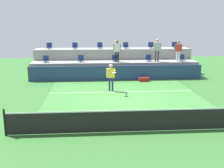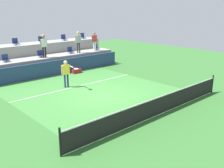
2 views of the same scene
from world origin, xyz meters
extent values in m
plane|color=#336B2D|center=(0.00, 0.00, 0.00)|extent=(40.00, 40.00, 0.00)
cube|color=#3D7F38|center=(0.00, 1.00, 0.00)|extent=(9.00, 10.00, 0.01)
cube|color=white|center=(0.00, 2.40, 0.01)|extent=(9.00, 0.06, 0.00)
cylinder|color=black|center=(-5.20, -4.00, 0.54)|extent=(0.08, 0.08, 1.07)
cylinder|color=black|center=(5.20, -4.00, 0.54)|extent=(0.08, 0.08, 1.07)
cube|color=black|center=(0.00, -4.00, 0.46)|extent=(10.40, 0.01, 0.87)
cube|color=white|center=(0.00, -4.00, 0.89)|extent=(10.40, 0.02, 0.05)
cube|color=navy|center=(0.00, 6.00, 0.55)|extent=(13.00, 0.16, 1.10)
cube|color=gray|center=(0.00, 7.30, 0.62)|extent=(13.00, 1.80, 1.25)
cube|color=gray|center=(0.00, 9.10, 1.05)|extent=(13.00, 1.80, 2.10)
cylinder|color=#2D2D33|center=(-2.66, 7.15, 1.30)|extent=(0.08, 0.08, 0.10)
cube|color=navy|center=(-2.66, 7.15, 1.37)|extent=(0.44, 0.40, 0.04)
cube|color=navy|center=(-2.66, 7.33, 1.58)|extent=(0.44, 0.04, 0.38)
cylinder|color=#2D2D33|center=(0.00, 7.15, 1.30)|extent=(0.08, 0.08, 0.10)
cube|color=navy|center=(0.00, 7.15, 1.37)|extent=(0.44, 0.40, 0.04)
cube|color=navy|center=(0.00, 7.33, 1.58)|extent=(0.44, 0.04, 0.38)
cylinder|color=#2D2D33|center=(2.68, 7.15, 1.30)|extent=(0.08, 0.08, 0.10)
cube|color=navy|center=(2.68, 7.15, 1.37)|extent=(0.44, 0.40, 0.04)
cube|color=navy|center=(2.68, 7.33, 1.58)|extent=(0.44, 0.04, 0.38)
cylinder|color=#2D2D33|center=(5.37, 7.15, 1.30)|extent=(0.08, 0.08, 0.10)
cube|color=navy|center=(5.37, 7.15, 1.37)|extent=(0.44, 0.40, 0.04)
cube|color=navy|center=(5.37, 7.33, 1.58)|extent=(0.44, 0.04, 0.38)
cylinder|color=#2D2D33|center=(-1.11, 8.95, 2.15)|extent=(0.08, 0.08, 0.10)
cube|color=navy|center=(-1.11, 8.95, 2.22)|extent=(0.44, 0.40, 0.04)
cube|color=navy|center=(-1.11, 9.13, 2.43)|extent=(0.44, 0.04, 0.38)
cylinder|color=#2D2D33|center=(1.07, 8.95, 2.15)|extent=(0.08, 0.08, 0.10)
cube|color=navy|center=(1.07, 8.95, 2.22)|extent=(0.44, 0.40, 0.04)
cube|color=navy|center=(1.07, 9.13, 2.43)|extent=(0.44, 0.04, 0.38)
cylinder|color=#2D2D33|center=(3.25, 8.95, 2.15)|extent=(0.08, 0.08, 0.10)
cube|color=navy|center=(3.25, 8.95, 2.22)|extent=(0.44, 0.40, 0.04)
cube|color=navy|center=(3.25, 9.13, 2.43)|extent=(0.44, 0.04, 0.38)
cylinder|color=#2D2D33|center=(5.30, 8.95, 2.15)|extent=(0.08, 0.08, 0.10)
cube|color=navy|center=(5.30, 8.95, 2.22)|extent=(0.44, 0.40, 0.04)
cube|color=navy|center=(5.30, 9.13, 2.43)|extent=(0.44, 0.04, 0.38)
cylinder|color=navy|center=(-0.74, 2.76, 0.43)|extent=(0.13, 0.13, 0.85)
cylinder|color=navy|center=(-0.54, 2.73, 0.43)|extent=(0.13, 0.13, 0.85)
cube|color=yellow|center=(-0.64, 2.74, 1.15)|extent=(0.48, 0.25, 0.60)
sphere|color=beige|center=(-0.64, 2.74, 1.62)|extent=(0.26, 0.26, 0.23)
cylinder|color=beige|center=(-0.90, 2.78, 1.17)|extent=(0.08, 0.08, 0.57)
cylinder|color=beige|center=(-0.42, 2.43, 1.36)|extent=(0.15, 0.54, 0.07)
cylinder|color=black|center=(-0.48, 2.07, 1.36)|extent=(0.08, 0.26, 0.04)
ellipsoid|color=silver|center=(-0.52, 1.79, 1.36)|extent=(0.31, 0.36, 0.03)
cylinder|color=black|center=(0.03, 6.85, 1.66)|extent=(0.11, 0.11, 0.81)
cylinder|color=black|center=(0.22, 6.85, 1.66)|extent=(0.11, 0.11, 0.81)
cube|color=white|center=(0.13, 6.85, 2.35)|extent=(0.45, 0.20, 0.58)
sphere|color=#846047|center=(0.13, 6.85, 2.80)|extent=(0.23, 0.23, 0.22)
cylinder|color=#846047|center=(-0.13, 6.84, 2.37)|extent=(0.07, 0.07, 0.54)
cylinder|color=#846047|center=(0.38, 6.86, 2.37)|extent=(0.07, 0.07, 0.54)
cylinder|color=tan|center=(0.13, 6.85, 2.87)|extent=(0.41, 0.41, 0.01)
cylinder|color=tan|center=(0.13, 6.85, 2.92)|extent=(0.24, 0.24, 0.09)
cylinder|color=#2D2D33|center=(3.15, 6.85, 1.69)|extent=(0.11, 0.11, 0.87)
cylinder|color=#2D2D33|center=(3.35, 6.85, 1.69)|extent=(0.11, 0.11, 0.87)
cube|color=#B2B2B7|center=(3.25, 6.85, 2.43)|extent=(0.47, 0.19, 0.62)
sphere|color=tan|center=(3.25, 6.85, 2.90)|extent=(0.24, 0.24, 0.24)
cylinder|color=tan|center=(2.98, 6.85, 2.45)|extent=(0.07, 0.07, 0.58)
cylinder|color=tan|center=(3.52, 6.85, 2.45)|extent=(0.07, 0.07, 0.58)
cylinder|color=white|center=(4.85, 6.85, 1.65)|extent=(0.11, 0.11, 0.80)
cylinder|color=white|center=(5.03, 6.85, 1.65)|extent=(0.11, 0.11, 0.80)
cube|color=red|center=(4.94, 6.85, 2.33)|extent=(0.44, 0.19, 0.57)
sphere|color=#846047|center=(4.94, 6.85, 2.77)|extent=(0.22, 0.22, 0.22)
cylinder|color=#846047|center=(4.69, 6.84, 2.35)|extent=(0.07, 0.07, 0.53)
cylinder|color=#846047|center=(5.19, 6.86, 2.35)|extent=(0.07, 0.07, 0.53)
sphere|color=#CCE033|center=(-2.59, -1.17, 1.39)|extent=(0.07, 0.07, 0.07)
cube|color=maroon|center=(1.99, 5.39, 0.15)|extent=(0.76, 0.28, 0.30)
camera|label=1|loc=(-1.86, -14.19, 4.28)|focal=44.09mm
camera|label=2|loc=(-9.16, -10.94, 4.86)|focal=41.70mm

